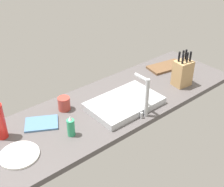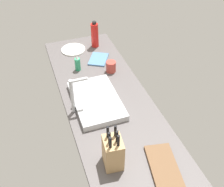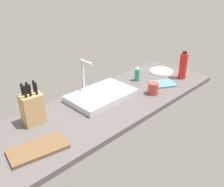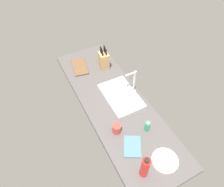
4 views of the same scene
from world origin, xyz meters
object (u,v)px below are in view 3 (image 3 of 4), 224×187
soap_bottle (137,74)px  faucet (84,74)px  water_bottle (183,66)px  dinner_plate (161,71)px  sink_basin (101,95)px  dish_towel (162,84)px  coffee_mug (153,88)px  cutting_board (38,149)px  knife_block (32,108)px

soap_bottle → faucet: bearing=164.1°
soap_bottle → water_bottle: 38.60cm
dinner_plate → sink_basin: bearing=179.4°
dish_towel → soap_bottle: bearing=113.1°
soap_bottle → dinner_plate: soap_bottle is taller
coffee_mug → dish_towel: bearing=13.5°
sink_basin → soap_bottle: soap_bottle is taller
cutting_board → water_bottle: (133.33, -1.84, 10.05)cm
cutting_board → dish_towel: 111.21cm
knife_block → dinner_plate: 121.64cm
sink_basin → soap_bottle: size_ratio=3.53×
faucet → dish_towel: bearing=-31.2°
soap_bottle → dinner_plate: 30.53cm
dish_towel → coffee_mug: size_ratio=2.20×
faucet → dish_towel: (52.89, -32.04, -14.14)cm
water_bottle → coffee_mug: water_bottle is taller
faucet → dinner_plate: bearing=-11.9°
sink_basin → soap_bottle: bearing=3.1°
sink_basin → faucet: 19.76cm
faucet → soap_bottle: size_ratio=1.96×
knife_block → soap_bottle: bearing=4.2°
faucet → soap_bottle: 47.29cm
coffee_mug → soap_bottle: bearing=66.4°
dinner_plate → water_bottle: bearing=-88.7°
dish_towel → dinner_plate: bearing=36.9°
faucet → water_bottle: bearing=-25.5°
cutting_board → coffee_mug: 92.63cm
coffee_mug → sink_basin: bearing=145.6°
knife_block → dinner_plate: knife_block is taller
knife_block → coffee_mug: knife_block is taller
sink_basin → dinner_plate: sink_basin is taller
cutting_board → water_bottle: bearing=-0.8°
cutting_board → soap_bottle: size_ratio=2.22×
faucet → soap_bottle: faucet is taller
cutting_board → dish_towel: bearing=1.0°
dinner_plate → soap_bottle: bearing=174.1°
soap_bottle → water_bottle: water_bottle is taller
dinner_plate → coffee_mug: 45.53cm
dinner_plate → faucet: bearing=168.1°
soap_bottle → water_bottle: size_ratio=0.56×
dish_towel → coffee_mug: 19.54cm
faucet → soap_bottle: (44.63, -12.69, -9.11)cm
knife_block → water_bottle: knife_block is taller
cutting_board → coffee_mug: bearing=-1.5°
faucet → dinner_plate: faucet is taller
knife_block → soap_bottle: knife_block is taller
sink_basin → faucet: size_ratio=1.80×
faucet → water_bottle: 83.25cm
faucet → dinner_plate: (74.59, -15.76, -14.14)cm
sink_basin → coffee_mug: 38.12cm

